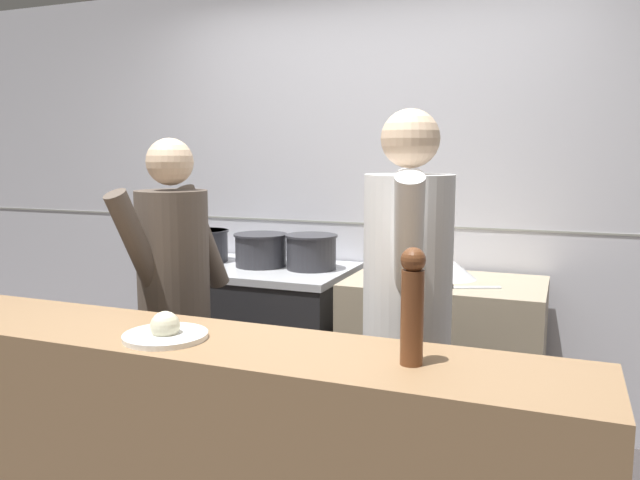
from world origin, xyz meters
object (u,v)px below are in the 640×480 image
(sauce_pot, at_px, (261,249))
(mixing_bowl_steel, at_px, (453,270))
(chef_sous, at_px, (407,304))
(pepper_mill, at_px, (412,304))
(plated_dish_main, at_px, (165,332))
(chef_head_cook, at_px, (174,294))
(oven_range, at_px, (257,342))
(stock_pot, at_px, (205,245))
(chefs_knife, at_px, (459,287))
(braising_pot, at_px, (311,251))

(sauce_pot, relative_size, mixing_bowl_steel, 1.27)
(mixing_bowl_steel, distance_m, chef_sous, 0.84)
(mixing_bowl_steel, bearing_deg, pepper_mill, -84.91)
(plated_dish_main, relative_size, chef_head_cook, 0.17)
(oven_range, relative_size, mixing_bowl_steel, 4.47)
(stock_pot, distance_m, pepper_mill, 2.21)
(chefs_knife, xyz_separation_m, chef_head_cook, (-1.22, -0.61, -0.01))
(chef_head_cook, xyz_separation_m, chef_sous, (1.12, -0.01, 0.06))
(pepper_mill, relative_size, chef_head_cook, 0.21)
(oven_range, bearing_deg, braising_pot, 6.43)
(stock_pot, distance_m, sauce_pot, 0.39)
(mixing_bowl_steel, bearing_deg, oven_range, -176.93)
(stock_pot, bearing_deg, oven_range, -6.47)
(mixing_bowl_steel, relative_size, pepper_mill, 0.71)
(oven_range, height_order, plated_dish_main, plated_dish_main)
(sauce_pot, relative_size, chef_head_cook, 0.19)
(oven_range, distance_m, stock_pot, 0.67)
(oven_range, bearing_deg, stock_pot, 173.53)
(sauce_pot, distance_m, plated_dish_main, 1.58)
(sauce_pot, height_order, chef_sous, chef_sous)
(sauce_pot, bearing_deg, pepper_mill, -49.89)
(stock_pot, relative_size, chefs_knife, 0.87)
(plated_dish_main, relative_size, chef_sous, 0.16)
(braising_pot, bearing_deg, mixing_bowl_steel, 1.65)
(oven_range, xyz_separation_m, chef_head_cook, (-0.03, -0.77, 0.45))
(oven_range, relative_size, plated_dish_main, 3.92)
(sauce_pot, relative_size, chef_sous, 0.18)
(plated_dish_main, bearing_deg, braising_pot, 94.20)
(stock_pot, bearing_deg, chef_head_cook, -67.65)
(sauce_pot, bearing_deg, plated_dish_main, -74.54)
(chef_sous, bearing_deg, oven_range, 130.62)
(sauce_pot, height_order, chefs_knife, sauce_pot)
(plated_dish_main, bearing_deg, chefs_knife, 60.89)
(stock_pot, height_order, chefs_knife, stock_pot)
(sauce_pot, relative_size, chefs_knife, 0.94)
(oven_range, bearing_deg, chefs_knife, -7.73)
(plated_dish_main, distance_m, chef_sous, 0.97)
(braising_pot, xyz_separation_m, pepper_mill, (0.93, -1.49, 0.12))
(chefs_knife, bearing_deg, braising_pot, 166.95)
(sauce_pot, xyz_separation_m, pepper_mill, (1.24, -1.47, 0.12))
(stock_pot, xyz_separation_m, pepper_mill, (1.63, -1.50, 0.12))
(sauce_pot, bearing_deg, braising_pot, 4.52)
(chef_sous, bearing_deg, braising_pot, 118.96)
(braising_pot, bearing_deg, sauce_pot, -175.48)
(braising_pot, bearing_deg, stock_pot, 179.68)
(stock_pot, bearing_deg, chef_sous, -29.52)
(mixing_bowl_steel, height_order, chef_head_cook, chef_head_cook)
(chef_head_cook, bearing_deg, braising_pot, 78.37)
(braising_pot, bearing_deg, pepper_mill, -58.07)
(stock_pot, xyz_separation_m, chef_head_cook, (0.33, -0.81, -0.11))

